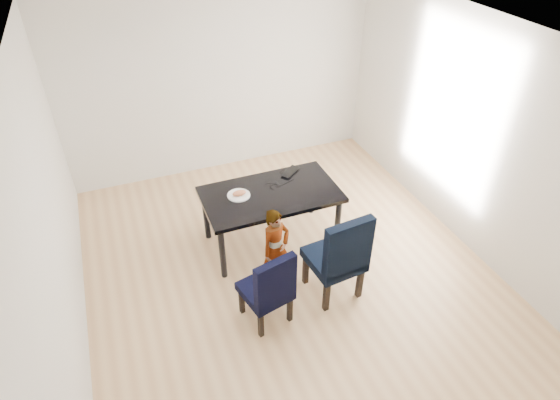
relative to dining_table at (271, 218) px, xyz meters
name	(u,v)px	position (x,y,z in m)	size (l,w,h in m)	color
floor	(286,267)	(0.00, -0.50, -0.38)	(4.50, 5.00, 0.01)	tan
ceiling	(289,36)	(0.00, -0.50, 2.33)	(4.50, 5.00, 0.01)	white
wall_back	(220,82)	(0.00, 2.00, 0.98)	(4.50, 0.01, 2.70)	silver
wall_front	(442,377)	(0.00, -3.00, 0.98)	(4.50, 0.01, 2.70)	white
wall_left	(49,223)	(-2.25, -0.50, 0.98)	(0.01, 5.00, 2.70)	white
wall_right	(467,133)	(2.25, -0.50, 0.98)	(0.01, 5.00, 2.70)	silver
dining_table	(271,218)	(0.00, 0.00, 0.00)	(1.60, 0.90, 0.75)	black
chair_left	(265,285)	(-0.48, -1.10, 0.09)	(0.45, 0.47, 0.93)	black
chair_right	(334,252)	(0.34, -1.01, 0.18)	(0.53, 0.56, 1.11)	black
child	(276,248)	(-0.19, -0.65, 0.11)	(0.36, 0.24, 0.98)	orange
plate	(239,195)	(-0.37, 0.08, 0.38)	(0.27, 0.27, 0.01)	white
sandwich	(239,193)	(-0.36, 0.07, 0.42)	(0.16, 0.08, 0.07)	#B76741
laptop	(287,171)	(0.35, 0.35, 0.39)	(0.29, 0.19, 0.02)	black
cable_tangle	(275,186)	(0.10, 0.10, 0.38)	(0.13, 0.13, 0.01)	black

